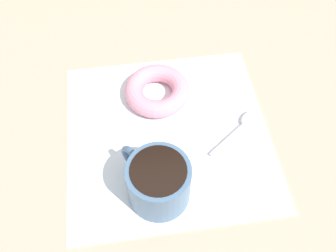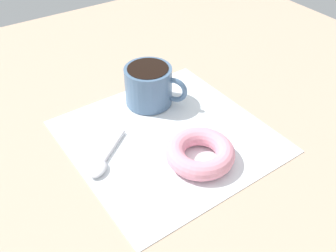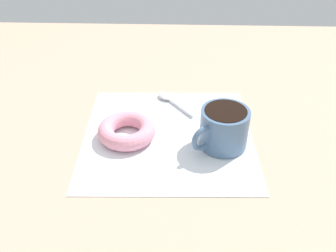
{
  "view_description": "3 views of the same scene",
  "coord_description": "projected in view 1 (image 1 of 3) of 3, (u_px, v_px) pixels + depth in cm",
  "views": [
    {
      "loc": [
        -1.23,
        -33.14,
        48.81
      ],
      "look_at": [
        2.34,
        -1.86,
        2.3
      ],
      "focal_mm": 40.0,
      "sensor_mm": 36.0,
      "label": 1
    },
    {
      "loc": [
        28.07,
        37.03,
        41.01
      ],
      "look_at": [
        2.34,
        -1.86,
        2.3
      ],
      "focal_mm": 40.0,
      "sensor_mm": 36.0,
      "label": 2
    },
    {
      "loc": [
        -53.1,
        -3.84,
        41.92
      ],
      "look_at": [
        2.34,
        -1.86,
        2.3
      ],
      "focal_mm": 40.0,
      "sensor_mm": 36.0,
      "label": 3
    }
  ],
  "objects": [
    {
      "name": "spoon",
      "position": [
        245.0,
        123.0,
        0.58
      ],
      "size": [
        9.76,
        8.04,
        0.9
      ],
      "color": "silver",
      "rests_on": "napkin"
    },
    {
      "name": "napkin",
      "position": [
        168.0,
        134.0,
        0.58
      ],
      "size": [
        31.91,
        31.91,
        0.3
      ],
      "primitive_type": "cube",
      "rotation": [
        0.0,
        0.0,
        0.03
      ],
      "color": "white",
      "rests_on": "ground_plane"
    },
    {
      "name": "ground_plane",
      "position": [
        152.0,
        129.0,
        0.6
      ],
      "size": [
        120.0,
        120.0,
        2.0
      ],
      "primitive_type": "cube",
      "color": "tan"
    },
    {
      "name": "donut",
      "position": [
        157.0,
        91.0,
        0.61
      ],
      "size": [
        10.58,
        10.58,
        2.92
      ],
      "primitive_type": "torus",
      "color": "pink",
      "rests_on": "napkin"
    },
    {
      "name": "coffee_cup",
      "position": [
        156.0,
        181.0,
        0.49
      ],
      "size": [
        8.78,
        10.16,
        7.14
      ],
      "color": "slate",
      "rests_on": "napkin"
    }
  ]
}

